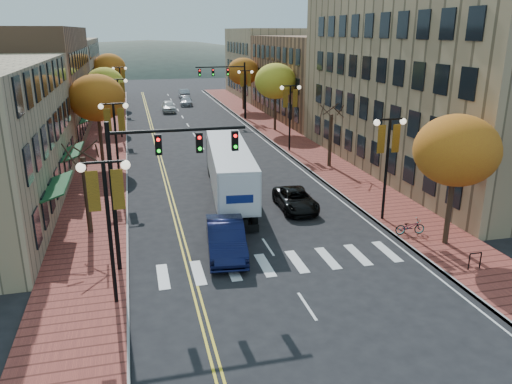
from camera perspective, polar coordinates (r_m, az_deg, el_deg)
ground at (r=22.50m, az=4.12°, el=-10.35°), size 200.00×200.00×0.00m
sidewalk_left at (r=52.43m, az=-16.71°, el=5.56°), size 4.00×85.00×0.15m
sidewalk_right at (r=54.55m, az=2.61°, el=6.77°), size 4.00×85.00×0.15m
building_left_mid at (r=56.05m, az=-25.41°, el=11.00°), size 12.00×24.00×11.00m
building_left_far at (r=80.71m, az=-22.11°, el=12.50°), size 12.00×26.00×9.50m
building_right_near at (r=42.84m, az=22.00°, el=12.48°), size 15.00×28.00×15.00m
building_right_mid at (r=65.89m, az=8.40°, el=12.86°), size 15.00×24.00×10.00m
building_right_far at (r=86.57m, az=2.78°, el=14.53°), size 15.00×20.00×11.00m
tree_left_a at (r=28.20m, az=-18.78°, el=-0.37°), size 0.28×0.28×4.20m
tree_left_b at (r=43.18m, az=-17.74°, el=10.20°), size 4.48×4.48×7.21m
tree_left_c at (r=59.11m, az=-16.89°, el=11.78°), size 4.16×4.16×6.69m
tree_left_d at (r=76.99m, az=-16.42°, el=13.50°), size 4.61×4.61×7.42m
tree_right_a at (r=26.42m, az=21.94°, el=4.42°), size 4.16×4.16×6.69m
tree_right_b at (r=40.72m, az=8.48°, el=5.86°), size 0.28×0.28×4.20m
tree_right_c at (r=55.20m, az=2.24°, el=12.54°), size 4.48×4.48×7.21m
tree_right_d at (r=70.67m, az=-1.47°, el=13.61°), size 4.35×4.35×7.00m
lamp_left_a at (r=19.86m, az=-16.64°, el=-1.50°), size 1.96×0.36×6.05m
lamp_left_b at (r=35.38m, az=-15.79°, el=6.93°), size 1.96×0.36×6.05m
lamp_left_c at (r=53.18m, az=-15.42°, el=10.46°), size 1.96×0.36×6.05m
lamp_left_d at (r=71.08m, az=-15.24°, el=12.22°), size 1.96×0.36×6.05m
lamp_right_a at (r=29.08m, az=14.83°, el=4.73°), size 1.96×0.36×6.05m
lamp_right_b at (r=45.40m, az=3.93°, el=9.87°), size 1.96×0.36×6.05m
lamp_right_c at (r=62.65m, az=-1.20°, el=12.13°), size 1.96×0.36×6.05m
traffic_mast_near at (r=22.53m, az=-11.40°, el=2.87°), size 6.10×0.35×7.00m
traffic_mast_far at (r=62.18m, az=-3.07°, el=12.65°), size 6.10×0.34×7.00m
semi_truck at (r=33.14m, az=-3.20°, el=3.00°), size 3.81×14.62×3.62m
navy_sedan at (r=24.87m, az=-3.48°, el=-5.28°), size 2.37×5.35×1.71m
black_suv at (r=31.15m, az=4.55°, el=-0.86°), size 2.27×4.64×1.27m
car_far_white at (r=70.35m, az=-9.97°, el=9.63°), size 1.96×4.63×1.56m
car_far_silver at (r=76.36m, az=-7.98°, el=10.25°), size 2.15×4.49×1.26m
car_far_oncoming at (r=84.70m, az=-8.26°, el=11.07°), size 1.61×4.57×1.50m
bicycle at (r=28.22m, az=17.19°, el=-3.81°), size 1.68×0.75×0.85m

